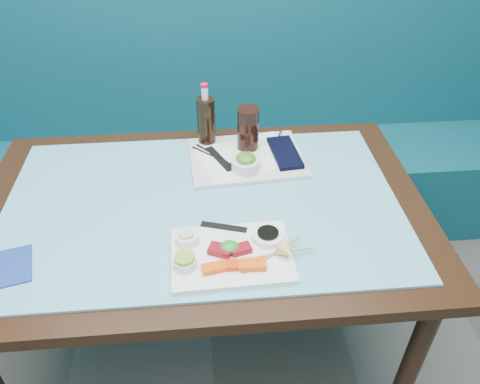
{
  "coord_description": "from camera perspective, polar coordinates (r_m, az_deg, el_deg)",
  "views": [
    {
      "loc": [
        0.02,
        0.33,
        1.69
      ],
      "look_at": [
        0.12,
        1.44,
        0.8
      ],
      "focal_mm": 35.0,
      "sensor_mm": 36.0,
      "label": 1
    }
  ],
  "objects": [
    {
      "name": "serving_tray",
      "position": [
        1.64,
        0.79,
        4.17
      ],
      "size": [
        0.41,
        0.32,
        0.01
      ],
      "primitive_type": "cube",
      "rotation": [
        0.0,
        0.0,
        0.07
      ],
      "color": "silver",
      "rests_on": "glass_top"
    },
    {
      "name": "cola_bottle_body",
      "position": [
        1.68,
        -4.14,
        8.47
      ],
      "size": [
        0.08,
        0.08,
        0.18
      ],
      "primitive_type": "cylinder",
      "rotation": [
        0.0,
        0.0,
        0.31
      ],
      "color": "black",
      "rests_on": "glass_top"
    },
    {
      "name": "cola_glass",
      "position": [
        1.64,
        0.98,
        7.71
      ],
      "size": [
        0.08,
        0.08,
        0.15
      ],
      "primitive_type": "cylinder",
      "rotation": [
        0.0,
        0.0,
        -0.1
      ],
      "color": "black",
      "rests_on": "serving_tray"
    },
    {
      "name": "soy_fill",
      "position": [
        1.3,
        3.43,
        -4.98
      ],
      "size": [
        0.08,
        0.08,
        0.01
      ],
      "primitive_type": "cylinder",
      "rotation": [
        0.0,
        0.0,
        0.33
      ],
      "color": "black",
      "rests_on": "soy_dish"
    },
    {
      "name": "tuna_right",
      "position": [
        1.27,
        0.09,
        -6.98
      ],
      "size": [
        0.06,
        0.05,
        0.02
      ],
      "primitive_type": "cube",
      "rotation": [
        0.0,
        0.0,
        0.27
      ],
      "color": "maroon",
      "rests_on": "sashimi_plate"
    },
    {
      "name": "sashimi_plate",
      "position": [
        1.28,
        -1.02,
        -7.75
      ],
      "size": [
        0.33,
        0.24,
        0.02
      ],
      "primitive_type": "cube",
      "rotation": [
        0.0,
        0.0,
        0.03
      ],
      "color": "white",
      "rests_on": "glass_top"
    },
    {
      "name": "cola_bottle_neck",
      "position": [
        1.63,
        -4.32,
        11.94
      ],
      "size": [
        0.03,
        0.03,
        0.05
      ],
      "primitive_type": "cylinder",
      "rotation": [
        0.0,
        0.0,
        -0.43
      ],
      "color": "white",
      "rests_on": "cola_bottle_body"
    },
    {
      "name": "wasabi_fill",
      "position": [
        1.23,
        -6.81,
        -7.97
      ],
      "size": [
        0.06,
        0.06,
        0.01
      ],
      "primitive_type": "cylinder",
      "rotation": [
        0.0,
        0.0,
        -0.21
      ],
      "color": "#8AAF38",
      "rests_on": "ramekin_wasabi"
    },
    {
      "name": "black_chopstick_a",
      "position": [
        1.62,
        -2.67,
        4.09
      ],
      "size": [
        0.18,
        0.17,
        0.01
      ],
      "primitive_type": "cylinder",
      "rotation": [
        1.57,
        0.0,
        0.82
      ],
      "color": "black",
      "rests_on": "serving_tray"
    },
    {
      "name": "dining_table",
      "position": [
        1.52,
        -4.47,
        -4.01
      ],
      "size": [
        1.4,
        0.9,
        0.75
      ],
      "color": "black",
      "rests_on": "ground"
    },
    {
      "name": "wooden_chopstick_a",
      "position": [
        1.27,
        4.03,
        -7.54
      ],
      "size": [
        0.17,
        0.13,
        0.01
      ],
      "primitive_type": "cylinder",
      "rotation": [
        1.57,
        0.0,
        -0.95
      ],
      "color": "#9F7E4B",
      "rests_on": "sashimi_plate"
    },
    {
      "name": "chopstick_sleeve",
      "position": [
        1.35,
        -1.99,
        -4.27
      ],
      "size": [
        0.14,
        0.06,
        0.0
      ],
      "primitive_type": "cube",
      "rotation": [
        0.0,
        0.0,
        -0.3
      ],
      "color": "black",
      "rests_on": "sashimi_plate"
    },
    {
      "name": "soy_dish",
      "position": [
        1.31,
        3.41,
        -5.35
      ],
      "size": [
        0.11,
        0.11,
        0.02
      ],
      "primitive_type": "cylinder",
      "rotation": [
        0.0,
        0.0,
        0.19
      ],
      "color": "white",
      "rests_on": "sashimi_plate"
    },
    {
      "name": "navy_pouch",
      "position": [
        1.65,
        5.49,
        4.81
      ],
      "size": [
        0.1,
        0.2,
        0.02
      ],
      "primitive_type": "cube",
      "rotation": [
        0.0,
        0.0,
        0.1
      ],
      "color": "black",
      "rests_on": "serving_tray"
    },
    {
      "name": "blue_napkin",
      "position": [
        1.4,
        -26.84,
        -8.31
      ],
      "size": [
        0.17,
        0.17,
        0.01
      ],
      "primitive_type": "cube",
      "rotation": [
        0.0,
        0.0,
        0.25
      ],
      "color": "navy",
      "rests_on": "glass_top"
    },
    {
      "name": "seaweed_bowl",
      "position": [
        1.56,
        0.7,
        3.41
      ],
      "size": [
        0.1,
        0.1,
        0.04
      ],
      "primitive_type": "cylinder",
      "rotation": [
        0.0,
        0.0,
        -0.02
      ],
      "color": "silver",
      "rests_on": "serving_tray"
    },
    {
      "name": "fork",
      "position": [
        1.73,
        4.72,
        6.66
      ],
      "size": [
        0.04,
        0.08,
        0.01
      ],
      "primitive_type": "cylinder",
      "rotation": [
        1.57,
        0.0,
        -0.37
      ],
      "color": "white",
      "rests_on": "serving_tray"
    },
    {
      "name": "seaweed_garnish",
      "position": [
        1.27,
        -1.29,
        -6.73
      ],
      "size": [
        0.06,
        0.06,
        0.03
      ],
      "primitive_type": "ellipsoid",
      "rotation": [
        0.0,
        0.0,
        -0.17
      ],
      "color": "#25881F",
      "rests_on": "sashimi_plate"
    },
    {
      "name": "wooden_chopstick_b",
      "position": [
        1.27,
        4.48,
        -7.5
      ],
      "size": [
        0.21,
        0.04,
        0.01
      ],
      "primitive_type": "cylinder",
      "rotation": [
        1.57,
        0.0,
        -1.42
      ],
      "color": "tan",
      "rests_on": "sashimi_plate"
    },
    {
      "name": "salmon_right",
      "position": [
        1.23,
        1.51,
        -8.9
      ],
      "size": [
        0.07,
        0.04,
        0.02
      ],
      "primitive_type": "cube",
      "rotation": [
        0.0,
        0.0,
        -0.02
      ],
      "color": "#F75509",
      "rests_on": "sashimi_plate"
    },
    {
      "name": "lemon_wedge",
      "position": [
        1.25,
        5.77,
        -7.25
      ],
      "size": [
        0.06,
        0.06,
        0.05
      ],
      "primitive_type": "cone",
      "rotation": [
        1.57,
        0.0,
        0.46
      ],
      "color": "#F7D375",
      "rests_on": "sashimi_plate"
    },
    {
      "name": "tuna_left",
      "position": [
        1.27,
        -2.41,
        -7.1
      ],
      "size": [
        0.07,
        0.06,
        0.02
      ],
      "primitive_type": "cube",
      "rotation": [
        0.0,
        0.0,
        -0.4
      ],
      "color": "maroon",
      "rests_on": "sashimi_plate"
    },
    {
      "name": "tray_sleeve",
      "position": [
        1.62,
        -2.53,
        4.08
      ],
      "size": [
        0.09,
        0.16,
        0.0
      ],
      "primitive_type": "cube",
      "rotation": [
        0.0,
        0.0,
        0.44
      ],
      "color": "black",
      "rests_on": "serving_tray"
    },
    {
      "name": "salmon_mid",
      "position": [
        1.23,
        -0.85,
        -8.92
      ],
      "size": [
        0.06,
        0.03,
        0.02
      ],
      "primitive_type": "cube",
      "rotation": [
        0.0,
        0.0,
        -0.03
      ],
      "color": "#FF2A0A",
      "rests_on": "sashimi_plate"
    },
    {
      "name": "booth_bench",
      "position": [
        2.36,
        -4.67,
        4.55
      ],
      "size": [
        3.0,
        0.56,
        1.17
      ],
      "color": "#0E4B59",
      "rests_on": "ground"
    },
    {
      "name": "seaweed_salad",
      "position": [
        1.55,
        0.71,
        4.14
      ],
      "size": [
        0.08,
        0.08,
        0.03
      ],
      "primitive_type": "ellipsoid",
      "rotation": [
        0.0,
        0.0,
        -0.26
      ],
      "color": "#3B7E1D",
      "rests_on": "seaweed_bowl"
    },
    {
      "name": "ginger_fill",
      "position": [
        1.29,
        -6.56,
        -5.06
      ],
      "size": [
        0.04,
        0.04,
        0.01
      ],
      "primitive_type": "cylinder",
      "rotation": [
        0.0,
        0.0,
        -0.06
      ],
      "color": "beige",
      "rests_on": "ramekin_ginger"
    },
    {
      "name": "cola_bottle_cap",
      "position": [
        1.62,
        -4.37,
        12.84
      ],
      "size": [
        0.03,
        0.03,
        0.01
      ],
      "primitive_type": "cylinder",
      "rotation": [
        0.0,
        0.0,
        -0.1
      ],
      "color": "red",
      "rests_on": "cola_bottle_neck"
    },
    {
      "name": "paper_placemat",
      "position": [
        1.63,
        0.79,
        4.41
      ],
      "size": [
        0.37,
        0.31,
        0.0
      ],
      "primitive_type": "cube",
      "rotation": [
        0.0,
        0.0,
        0.32
      ],
      "color": "white",
      "rests_on": "serving_tray"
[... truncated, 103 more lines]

